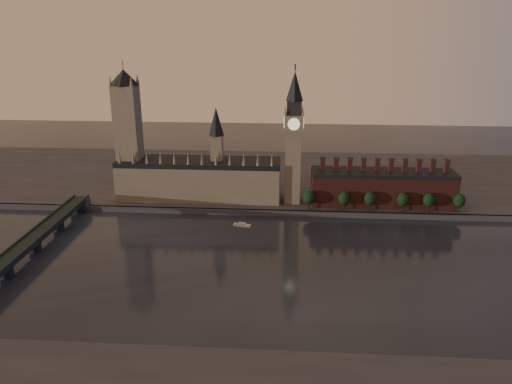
# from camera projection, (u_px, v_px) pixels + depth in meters

# --- Properties ---
(ground) EXTENTS (900.00, 900.00, 0.00)m
(ground) POSITION_uv_depth(u_px,v_px,m) (275.00, 271.00, 295.54)
(ground) COLOR black
(ground) RESTS_ON ground
(north_bank) EXTENTS (900.00, 182.00, 4.00)m
(north_bank) POSITION_uv_depth(u_px,v_px,m) (281.00, 178.00, 462.84)
(north_bank) COLOR #48484D
(north_bank) RESTS_ON ground
(palace_of_westminster) EXTENTS (130.00, 30.30, 74.00)m
(palace_of_westminster) POSITION_uv_depth(u_px,v_px,m) (200.00, 177.00, 400.98)
(palace_of_westminster) COLOR gray
(palace_of_westminster) RESTS_ON north_bank
(victoria_tower) EXTENTS (24.00, 24.00, 108.00)m
(victoria_tower) POSITION_uv_depth(u_px,v_px,m) (128.00, 130.00, 392.39)
(victoria_tower) COLOR gray
(victoria_tower) RESTS_ON north_bank
(big_ben) EXTENTS (15.00, 15.00, 107.00)m
(big_ben) POSITION_uv_depth(u_px,v_px,m) (294.00, 137.00, 380.16)
(big_ben) COLOR gray
(big_ben) RESTS_ON north_bank
(chimney_block) EXTENTS (110.00, 25.00, 37.00)m
(chimney_block) POSITION_uv_depth(u_px,v_px,m) (382.00, 187.00, 388.43)
(chimney_block) COLOR #5B2722
(chimney_block) RESTS_ON north_bank
(embankment_tree_0) EXTENTS (8.60, 8.60, 14.88)m
(embankment_tree_0) POSITION_uv_depth(u_px,v_px,m) (309.00, 198.00, 378.53)
(embankment_tree_0) COLOR black
(embankment_tree_0) RESTS_ON north_bank
(embankment_tree_1) EXTENTS (8.60, 8.60, 14.88)m
(embankment_tree_1) POSITION_uv_depth(u_px,v_px,m) (344.00, 199.00, 376.58)
(embankment_tree_1) COLOR black
(embankment_tree_1) RESTS_ON north_bank
(embankment_tree_2) EXTENTS (8.60, 8.60, 14.88)m
(embankment_tree_2) POSITION_uv_depth(u_px,v_px,m) (370.00, 199.00, 376.46)
(embankment_tree_2) COLOR black
(embankment_tree_2) RESTS_ON north_bank
(embankment_tree_3) EXTENTS (8.60, 8.60, 14.88)m
(embankment_tree_3) POSITION_uv_depth(u_px,v_px,m) (403.00, 200.00, 374.44)
(embankment_tree_3) COLOR black
(embankment_tree_3) RESTS_ON north_bank
(embankment_tree_4) EXTENTS (8.60, 8.60, 14.88)m
(embankment_tree_4) POSITION_uv_depth(u_px,v_px,m) (429.00, 200.00, 373.19)
(embankment_tree_4) COLOR black
(embankment_tree_4) RESTS_ON north_bank
(embankment_tree_5) EXTENTS (8.60, 8.60, 14.88)m
(embankment_tree_5) POSITION_uv_depth(u_px,v_px,m) (459.00, 201.00, 372.30)
(embankment_tree_5) COLOR black
(embankment_tree_5) RESTS_ON north_bank
(westminster_bridge) EXTENTS (14.00, 200.00, 11.55)m
(westminster_bridge) POSITION_uv_depth(u_px,v_px,m) (18.00, 254.00, 300.40)
(westminster_bridge) COLOR black
(westminster_bridge) RESTS_ON ground
(river_boat) EXTENTS (13.12, 6.27, 2.53)m
(river_boat) POSITION_uv_depth(u_px,v_px,m) (242.00, 225.00, 360.30)
(river_boat) COLOR silver
(river_boat) RESTS_ON ground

